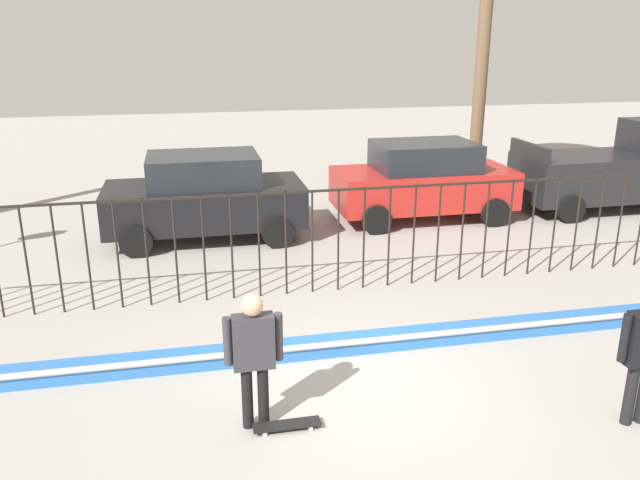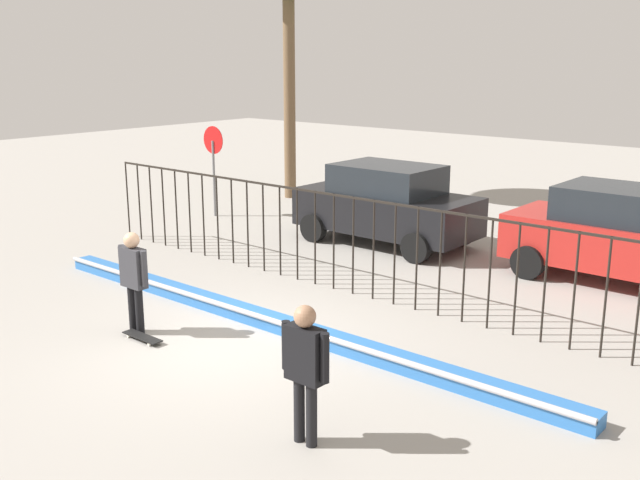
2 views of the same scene
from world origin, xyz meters
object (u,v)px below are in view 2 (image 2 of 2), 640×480
object	(u,v)px
camera_operator	(305,362)
stop_sign	(214,158)
skateboard	(142,337)
skateboarder	(134,273)
parked_car_red	(621,234)
parked_car_black	(386,204)

from	to	relation	value
camera_operator	stop_sign	distance (m)	12.75
stop_sign	skateboard	bearing A→B (deg)	-49.08
skateboarder	camera_operator	distance (m)	4.49
skateboard	parked_car_red	world-z (taller)	parked_car_red
skateboarder	parked_car_red	bearing A→B (deg)	54.84
skateboarder	camera_operator	world-z (taller)	camera_operator
camera_operator	parked_car_red	distance (m)	8.72
parked_car_black	parked_car_red	world-z (taller)	same
parked_car_black	parked_car_red	size ratio (longest dim) A/B	1.00
camera_operator	skateboard	bearing A→B (deg)	44.96
skateboard	parked_car_black	size ratio (longest dim) A/B	0.19
skateboarder	parked_car_red	world-z (taller)	parked_car_red
skateboard	parked_car_red	distance (m)	9.30
parked_car_red	camera_operator	bearing A→B (deg)	-89.45
camera_operator	stop_sign	xyz separation A→B (m)	(-10.13, 7.71, 0.60)
skateboard	parked_car_red	xyz separation A→B (m)	(4.67, 7.99, 0.91)
parked_car_black	parked_car_red	bearing A→B (deg)	0.90
skateboard	parked_car_black	world-z (taller)	parked_car_black
camera_operator	parked_car_black	bearing A→B (deg)	-5.50
stop_sign	parked_car_red	bearing A→B (deg)	5.26
skateboarder	parked_car_red	size ratio (longest dim) A/B	0.39
skateboarder	stop_sign	xyz separation A→B (m)	(-5.73, 6.85, 0.61)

